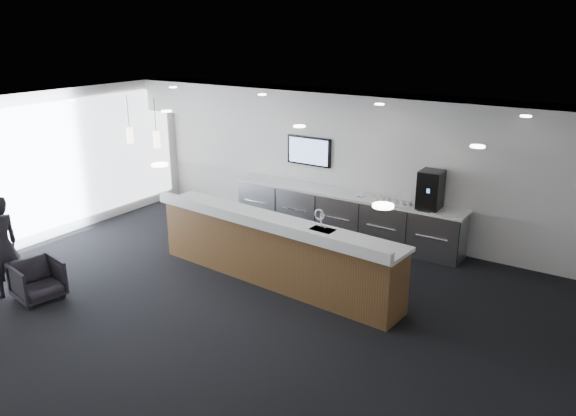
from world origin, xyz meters
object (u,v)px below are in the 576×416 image
Objects in this scene: coffee_machine at (431,190)px; lounge_guest at (1,246)px; armchair at (38,280)px; service_counter at (274,250)px.

coffee_machine is 7.46m from lounge_guest.
coffee_machine is at bearing -31.18° from armchair.
coffee_machine reaches higher than armchair.
lounge_guest is at bearing -135.60° from coffee_machine.
service_counter is at bearing -126.41° from coffee_machine.
service_counter reaches higher than armchair.
armchair is at bearing -133.12° from coffee_machine.
service_counter is 3.20m from coffee_machine.
armchair is 0.42× the size of lounge_guest.
coffee_machine reaches higher than service_counter.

